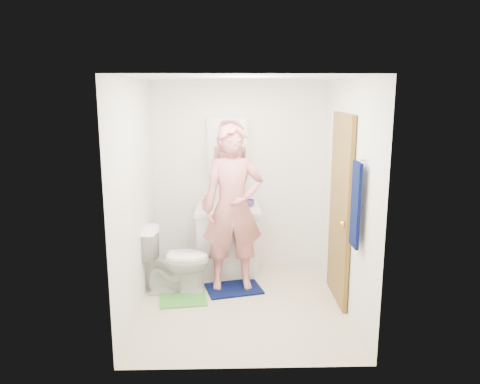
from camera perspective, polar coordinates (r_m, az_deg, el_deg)
name	(u,v)px	position (r m, az deg, el deg)	size (l,w,h in m)	color
floor	(242,305)	(5.24, 0.23, -13.62)	(2.20, 2.40, 0.02)	beige
ceiling	(242,77)	(4.72, 0.26, 13.87)	(2.20, 2.40, 0.02)	white
wall_back	(239,176)	(6.02, -0.10, 1.95)	(2.20, 0.02, 2.40)	white
wall_front	(247,231)	(3.67, 0.82, -4.83)	(2.20, 0.02, 2.40)	white
wall_left	(134,198)	(4.93, -12.76, -0.67)	(0.02, 2.40, 2.40)	white
wall_right	(348,196)	(4.99, 13.08, -0.52)	(0.02, 2.40, 2.40)	white
vanity_cabinet	(228,243)	(5.93, -1.49, -6.20)	(0.75, 0.55, 0.80)	white
countertop	(228,210)	(5.81, -1.51, -2.22)	(0.79, 0.59, 0.05)	white
sink_basin	(228,209)	(5.81, -1.51, -2.08)	(0.40, 0.40, 0.03)	white
faucet	(228,200)	(5.97, -1.52, -1.00)	(0.03, 0.03, 0.12)	silver
medicine_cabinet	(227,146)	(5.89, -1.55, 5.65)	(0.50, 0.12, 0.70)	white
mirror_panel	(227,146)	(5.83, -1.55, 5.58)	(0.46, 0.01, 0.66)	white
door	(340,209)	(5.16, 12.10, -2.05)	(0.05, 0.80, 2.05)	brown
door_knob	(343,224)	(4.87, 12.47, -3.84)	(0.07, 0.07, 0.07)	gold
towel	(356,205)	(4.43, 13.93, -1.53)	(0.03, 0.24, 0.80)	#060E3D
towel_hook	(363,160)	(4.36, 14.72, 3.85)	(0.02, 0.02, 0.06)	silver
toilet	(176,260)	(5.45, -7.83, -8.17)	(0.43, 0.76, 0.77)	white
bath_mat	(234,289)	(5.58, -0.77, -11.70)	(0.62, 0.44, 0.02)	#060E3D
green_rug	(183,299)	(5.38, -6.93, -12.78)	(0.51, 0.43, 0.02)	green
soap_dispenser	(205,202)	(5.76, -4.23, -1.24)	(0.08, 0.08, 0.17)	#D26268
toothbrush_cup	(250,203)	(5.87, 1.22, -1.35)	(0.12, 0.12, 0.09)	#53397E
man	(233,208)	(5.32, -0.85, -1.96)	(0.69, 0.45, 1.90)	#C6716F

